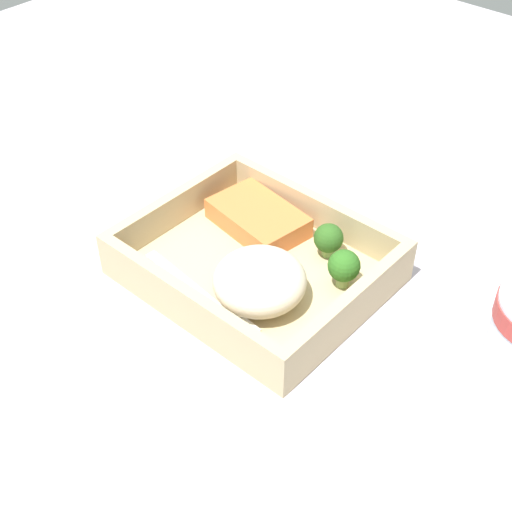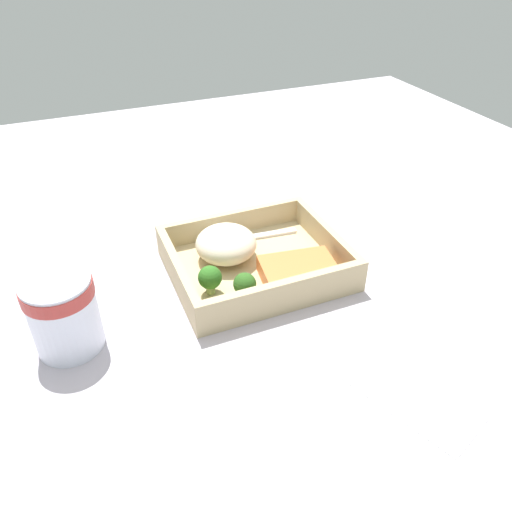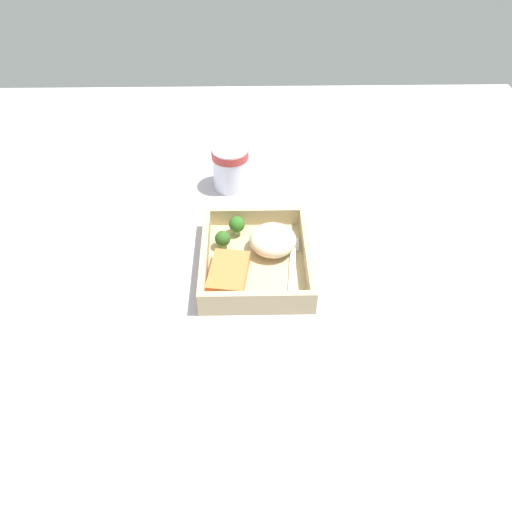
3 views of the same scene
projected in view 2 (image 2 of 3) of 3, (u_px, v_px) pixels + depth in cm
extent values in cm
cube|color=#B8AFBC|center=(256.00, 276.00, 74.36)|extent=(160.00, 160.00, 2.00)
cube|color=tan|center=(256.00, 268.00, 73.45)|extent=(24.45, 20.49, 1.20)
cube|color=tan|center=(233.00, 222.00, 79.32)|extent=(24.45, 1.20, 3.75)
cube|color=tan|center=(285.00, 293.00, 64.74)|extent=(24.45, 1.20, 3.75)
cube|color=tan|center=(327.00, 237.00, 75.70)|extent=(1.20, 18.09, 3.75)
cube|color=tan|center=(178.00, 272.00, 68.36)|extent=(1.20, 18.09, 3.75)
cube|color=orange|center=(298.00, 270.00, 69.91)|extent=(11.17, 8.10, 2.40)
ellipsoid|color=beige|center=(226.00, 244.00, 73.11)|extent=(8.97, 9.06, 4.93)
cylinder|color=#7BA157|center=(245.00, 293.00, 66.54)|extent=(1.17, 1.17, 1.41)
sphere|color=#2E5D1E|center=(245.00, 284.00, 65.65)|extent=(3.08, 3.08, 3.08)
cylinder|color=#809C58|center=(211.00, 288.00, 67.27)|extent=(1.23, 1.23, 1.70)
sphere|color=#2E681F|center=(210.00, 277.00, 66.28)|extent=(3.23, 3.23, 3.23)
cube|color=white|center=(259.00, 236.00, 79.02)|extent=(12.45, 2.37, 0.44)
cube|color=white|center=(210.00, 244.00, 77.15)|extent=(3.61, 2.54, 0.44)
cylinder|color=silver|center=(64.00, 314.00, 58.56)|extent=(7.95, 7.95, 9.84)
cylinder|color=#B23833|center=(57.00, 290.00, 56.48)|extent=(8.19, 8.19, 1.77)
cube|color=white|center=(412.00, 392.00, 55.20)|extent=(13.13, 16.98, 0.24)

